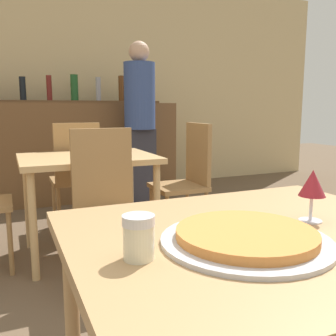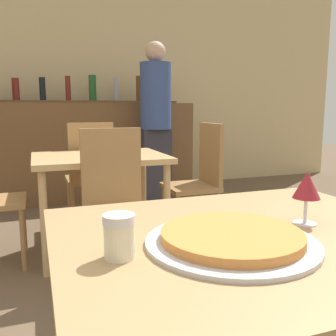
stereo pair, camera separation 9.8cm
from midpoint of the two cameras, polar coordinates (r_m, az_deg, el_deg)
The scene contains 12 objects.
wall_back at distance 5.08m, azimuth -13.17°, elevation 12.44°, with size 8.00×0.05×2.80m.
dining_table_near at distance 1.12m, azimuth 14.93°, elevation -13.39°, with size 1.07×0.88×0.75m.
dining_table_far at distance 2.81m, azimuth -9.32°, elevation 0.03°, with size 0.96×0.73×0.75m.
bar_counter at distance 4.60m, azimuth -12.06°, elevation 2.51°, with size 2.60×0.56×1.15m.
bar_back_shelf at distance 4.71m, azimuth -12.31°, elevation 10.57°, with size 2.39×0.24×0.34m.
chair_far_side_front at distance 2.32m, azimuth -6.88°, elevation -4.44°, with size 0.40×0.40×0.97m.
chair_far_side_back at distance 3.35m, azimuth -10.92°, elevation -0.32°, with size 0.40×0.40×0.97m.
chair_far_side_right at distance 3.08m, azimuth 5.81°, elevation -1.03°, with size 0.40×0.40×0.97m.
pizza_tray at distance 0.98m, azimuth 12.55°, elevation -10.47°, with size 0.44×0.44×0.04m.
cheese_shaker at distance 0.87m, azimuth -4.19°, elevation -10.34°, with size 0.08×0.08×0.10m.
person_standing at distance 4.16m, azimuth -1.20°, elevation 7.64°, with size 0.34×0.34×1.80m.
wine_glass at distance 1.19m, azimuth 22.66°, elevation -2.66°, with size 0.08×0.08×0.16m.
Camera 2 is at (-0.55, -0.86, 1.10)m, focal length 40.00 mm.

